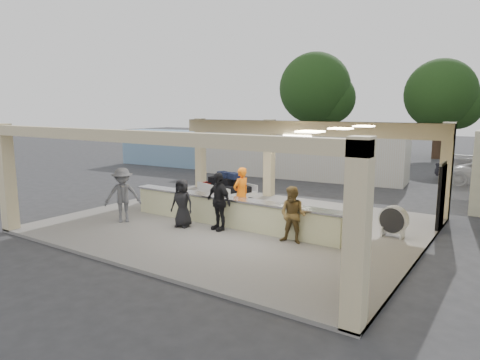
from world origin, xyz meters
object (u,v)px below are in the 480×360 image
Objects in this scene: car_dark at (474,171)px; container_blue at (183,148)px; drum_fan at (394,220)px; passenger_c at (123,195)px; passenger_b at (219,201)px; passenger_a at (293,215)px; baggage_counter at (229,212)px; luggage_cart at (227,187)px; passenger_d at (182,203)px; container_white at (299,155)px; baggage_handler at (241,194)px.

container_blue is at bearing 130.64° from car_dark.
passenger_c is (-8.29, -3.48, 0.44)m from drum_fan.
drum_fan is 5.51m from passenger_b.
passenger_a is at bearing -43.14° from container_blue.
luggage_cart is (-2.05, 2.70, 0.23)m from baggage_counter.
passenger_c is 15.84m from container_blue.
container_white reaches higher than passenger_d.
passenger_c is 0.20× the size of container_blue.
passenger_c is 0.49× the size of car_dark.
car_dark is (5.88, 15.40, -0.40)m from passenger_b.
baggage_handler is (-5.04, -0.94, 0.43)m from drum_fan.
drum_fan is 3.28m from passenger_a.
container_blue is (-8.80, 13.16, 0.19)m from passenger_c.
baggage_counter is 1.01m from baggage_handler.
drum_fan is 0.51× the size of passenger_c.
container_blue is (-12.16, 12.10, 0.19)m from passenger_b.
luggage_cart is at bearing -45.15° from container_blue.
baggage_counter is 15.94m from car_dark.
container_blue is (-9.16, 0.10, -0.07)m from container_white.
luggage_cart is 7.03m from drum_fan.
passenger_c reaches higher than passenger_a.
passenger_d is at bearing -52.87° from container_blue.
baggage_counter is 8.51× the size of drum_fan.
passenger_b is 16.49m from car_dark.
passenger_c is (-1.32, -4.34, 0.23)m from luggage_cart.
baggage_handler is at bearing 97.71° from baggage_counter.
baggage_counter is 3.13× the size of luggage_cart.
car_dark is at bearing 84.64° from passenger_b.
baggage_handler is 1.17× the size of passenger_d.
passenger_a is at bearing -70.00° from container_white.
passenger_d is (-1.12, -1.85, -0.14)m from baggage_handler.
drum_fan is 0.25× the size of car_dark.
passenger_a is 0.14× the size of container_white.
car_dark is 0.41× the size of container_blue.
passenger_a reaches higher than passenger_d.
passenger_d reaches higher than car_dark.
container_blue is at bearing 136.57° from baggage_counter.
container_white is at bearing 141.18° from car_dark.
luggage_cart is 3.87m from passenger_b.
passenger_b is (0.11, -1.48, 0.01)m from baggage_handler.
container_white is 1.26× the size of container_blue.
baggage_handler is at bearing -80.01° from container_white.
passenger_c reaches higher than baggage_counter.
baggage_handler is 0.20× the size of container_blue.
passenger_a is 15.66m from car_dark.
container_blue is at bearing 158.55° from drum_fan.
container_white reaches higher than drum_fan.
luggage_cart is 5.68m from passenger_a.
container_white reaches higher than passenger_b.
passenger_c is at bearing -96.93° from container_white.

